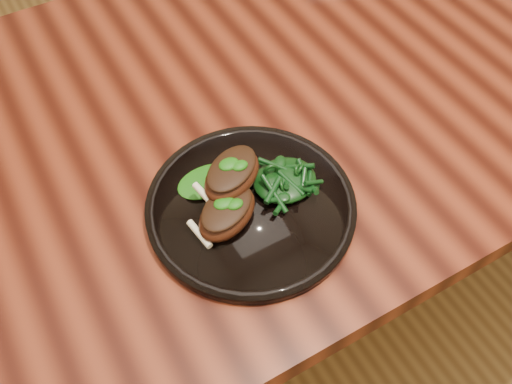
% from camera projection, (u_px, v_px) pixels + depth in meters
% --- Properties ---
extents(desk, '(1.60, 0.80, 0.75)m').
position_uv_depth(desk, '(308.00, 108.00, 0.99)').
color(desk, black).
rests_on(desk, ground).
extents(plate, '(0.28, 0.28, 0.02)m').
position_uv_depth(plate, '(251.00, 206.00, 0.76)').
color(plate, black).
rests_on(plate, desk).
extents(lamb_chop_front, '(0.11, 0.10, 0.04)m').
position_uv_depth(lamb_chop_front, '(227.00, 212.00, 0.72)').
color(lamb_chop_front, '#411B0C').
rests_on(lamb_chop_front, plate).
extents(lamb_chop_back, '(0.11, 0.10, 0.04)m').
position_uv_depth(lamb_chop_back, '(232.00, 174.00, 0.73)').
color(lamb_chop_back, '#411B0C').
rests_on(lamb_chop_back, plate).
extents(herb_smear, '(0.08, 0.05, 0.01)m').
position_uv_depth(herb_smear, '(207.00, 181.00, 0.77)').
color(herb_smear, '#0B4707').
rests_on(herb_smear, plate).
extents(greens_heap, '(0.09, 0.08, 0.03)m').
position_uv_depth(greens_heap, '(285.00, 178.00, 0.76)').
color(greens_heap, black).
rests_on(greens_heap, plate).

